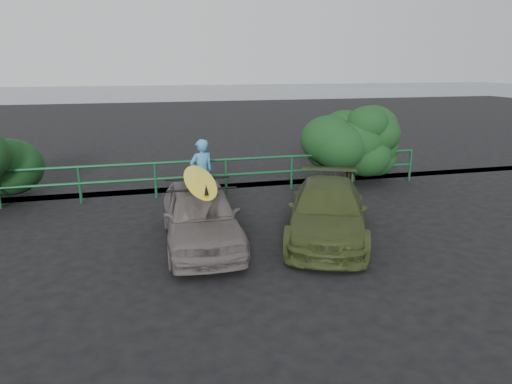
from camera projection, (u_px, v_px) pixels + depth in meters
ground at (223, 268)px, 8.43m from camera, size 80.00×80.00×0.00m
ocean at (148, 91)px, 64.45m from camera, size 200.00×200.00×0.00m
guardrail at (191, 178)px, 12.96m from camera, size 14.00×0.08×1.04m
shrub_left at (7, 166)px, 12.06m from camera, size 3.20×2.40×2.09m
shrub_right at (347, 147)px, 14.44m from camera, size 3.20×2.40×2.25m
sedan at (201, 215)px, 9.43m from camera, size 1.60×3.78×1.28m
olive_vehicle at (327, 211)px, 9.85m from camera, size 3.09×4.35×1.17m
man at (202, 173)px, 11.93m from camera, size 0.75×0.60×1.79m
roof_rack at (200, 184)px, 9.25m from camera, size 1.39×0.99×0.05m
surfboard at (199, 181)px, 9.24m from camera, size 0.69×2.96×0.09m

